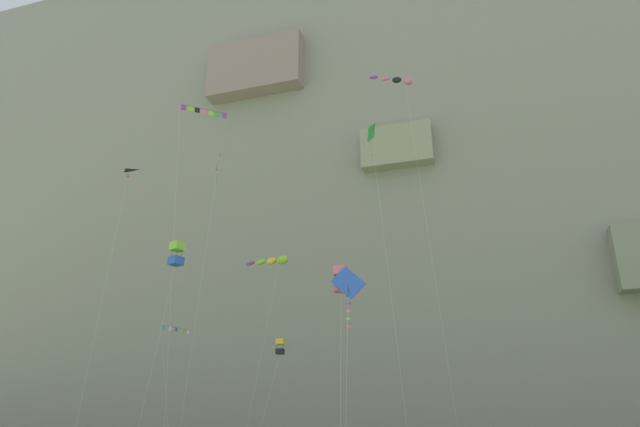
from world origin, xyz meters
The scene contains 12 objects.
cliff_face centered at (-0.01, 68.75, 38.94)m, with size 180.00×32.87×77.88m.
kite_diamond_upper_right centered at (0.27, 25.39, 11.11)m, with size 2.52×5.71×12.56m.
kite_windsock_upper_mid centered at (2.84, 37.16, 34.82)m, with size 6.53×6.49×35.48m.
kite_diamond_low_right centered at (-16.07, 35.64, 27.24)m, with size 1.38×3.43×29.04m.
kite_diamond_low_left centered at (1.18, 31.06, 25.20)m, with size 3.27×7.12×27.01m.
kite_banner_low_center centered at (-18.33, 35.64, 33.07)m, with size 3.99×5.39×34.64m.
kite_windsock_far_right centered at (-9.23, 34.74, 16.22)m, with size 5.22×2.90×16.78m.
kite_delta_high_left centered at (-23.49, 30.71, 24.46)m, with size 2.78×4.91×25.50m.
kite_box_high_center centered at (-8.13, 34.36, 8.44)m, with size 1.14×3.44×9.12m.
kite_banner_far_left centered at (-21.30, 39.01, 10.22)m, with size 1.86×4.01×11.50m.
kite_box_front_field centered at (-0.46, 26.17, 11.77)m, with size 1.59×4.93×12.69m.
kite_box_high_right centered at (-16.29, 29.93, 16.16)m, with size 1.29×3.13×17.20m.
Camera 1 is at (9.52, -10.55, 2.11)m, focal length 31.13 mm.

